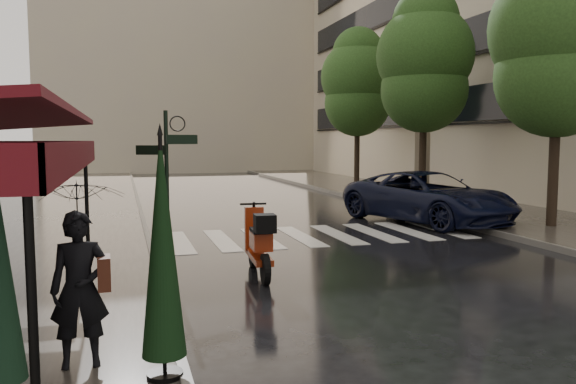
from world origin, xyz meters
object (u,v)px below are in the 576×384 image
scooter (259,244)px  parked_car (428,197)px  parasol_front (162,246)px  pedestrian_with_umbrella (78,215)px

scooter → parked_car: (6.60, 5.20, 0.18)m
scooter → parasol_front: (-2.05, -4.36, 0.88)m
scooter → parasol_front: 4.90m
scooter → parasol_front: parasol_front is taller
pedestrian_with_umbrella → parked_car: bearing=41.9°
scooter → parked_car: size_ratio=0.35×
pedestrian_with_umbrella → scooter: bearing=51.3°
pedestrian_with_umbrella → scooter: size_ratio=1.24×
parked_car → parasol_front: 12.91m
parked_car → parasol_front: (-8.65, -9.56, 0.69)m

